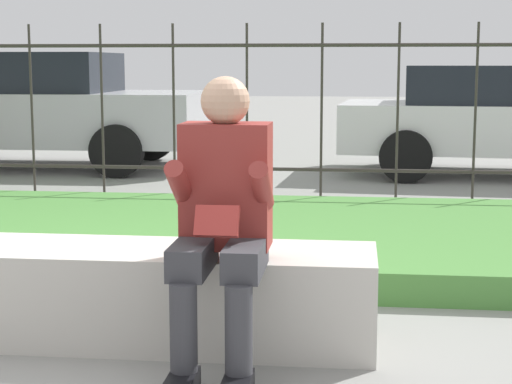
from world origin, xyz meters
name	(u,v)px	position (x,y,z in m)	size (l,w,h in m)	color
ground_plane	(71,337)	(0.00, 0.00, 0.00)	(60.00, 60.00, 0.00)	gray
stone_bench	(57,297)	(-0.06, 0.00, 0.20)	(3.02, 0.55, 0.45)	beige
person_seated_reader	(223,212)	(0.79, -0.31, 0.68)	(0.42, 0.73, 1.25)	black
grass_berm	(165,235)	(0.00, 2.03, 0.09)	(10.20, 2.67, 0.18)	#4C893D
iron_fence	(210,110)	(0.00, 3.98, 0.87)	(8.20, 0.03, 1.66)	#332D28
car_parked_left	(27,107)	(-2.77, 6.54, 0.76)	(4.34, 2.05, 1.43)	#B7B7BC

